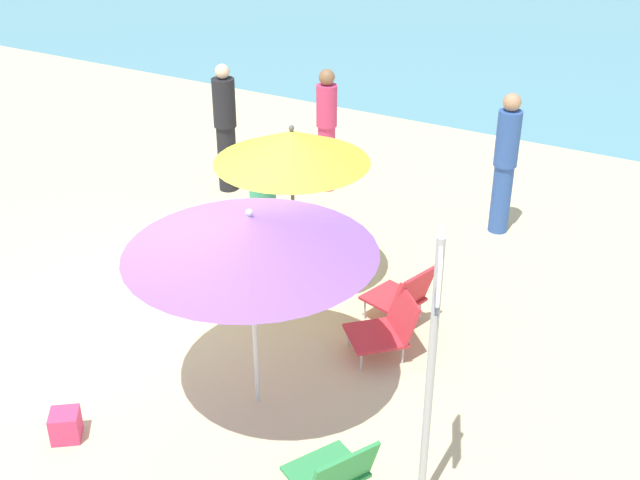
% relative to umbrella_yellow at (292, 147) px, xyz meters
% --- Properties ---
extents(ground_plane, '(40.00, 40.00, 0.00)m').
position_rel_umbrella_yellow_xyz_m(ground_plane, '(-0.68, -1.30, -1.64)').
color(ground_plane, beige).
extents(sea_water, '(40.00, 16.00, 0.01)m').
position_rel_umbrella_yellow_xyz_m(sea_water, '(-0.68, 13.62, -1.64)').
color(sea_water, '#5693A3').
rests_on(sea_water, ground_plane).
extents(umbrella_yellow, '(1.62, 1.62, 1.87)m').
position_rel_umbrella_yellow_xyz_m(umbrella_yellow, '(0.00, 0.00, 0.00)').
color(umbrella_yellow, '#4C4C51').
rests_on(umbrella_yellow, ground_plane).
extents(umbrella_purple, '(2.08, 2.08, 1.90)m').
position_rel_umbrella_yellow_xyz_m(umbrella_purple, '(0.75, -1.86, 0.03)').
color(umbrella_purple, silver).
rests_on(umbrella_purple, ground_plane).
extents(beach_chair_a, '(0.73, 0.64, 0.70)m').
position_rel_umbrella_yellow_xyz_m(beach_chair_a, '(1.36, -0.12, -1.29)').
color(beach_chair_a, red).
rests_on(beach_chair_a, ground_plane).
extents(beach_chair_b, '(0.73, 0.73, 0.64)m').
position_rel_umbrella_yellow_xyz_m(beach_chair_b, '(1.93, -2.60, -1.30)').
color(beach_chair_b, '#33934C').
rests_on(beach_chair_b, ground_plane).
extents(beach_chair_c, '(0.79, 0.79, 0.62)m').
position_rel_umbrella_yellow_xyz_m(beach_chair_c, '(1.44, -0.64, -1.34)').
color(beach_chair_c, red).
rests_on(beach_chair_c, ground_plane).
extents(person_a, '(0.28, 0.28, 1.70)m').
position_rel_umbrella_yellow_xyz_m(person_a, '(-0.96, 2.44, -0.77)').
color(person_a, '#DB3866').
rests_on(person_a, ground_plane).
extents(person_b, '(0.38, 0.56, 0.95)m').
position_rel_umbrella_yellow_xyz_m(person_b, '(-0.96, 0.91, -1.15)').
color(person_b, '#389970').
rests_on(person_b, ground_plane).
extents(person_c, '(0.28, 0.28, 1.78)m').
position_rel_umbrella_yellow_xyz_m(person_c, '(1.53, 2.40, -0.72)').
color(person_c, '#2D519E').
rests_on(person_c, ground_plane).
extents(person_d, '(0.30, 0.30, 1.77)m').
position_rel_umbrella_yellow_xyz_m(person_d, '(-2.13, 1.76, -0.74)').
color(person_d, black).
rests_on(person_d, ground_plane).
extents(warning_sign, '(0.23, 0.51, 2.29)m').
position_rel_umbrella_yellow_xyz_m(warning_sign, '(2.49, -2.27, -0.14)').
color(warning_sign, '#ADADB2').
rests_on(warning_sign, ground_plane).
extents(beach_bag, '(0.33, 0.33, 0.26)m').
position_rel_umbrella_yellow_xyz_m(beach_bag, '(-0.37, -3.05, -1.51)').
color(beach_bag, '#DB3866').
rests_on(beach_bag, ground_plane).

